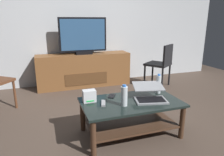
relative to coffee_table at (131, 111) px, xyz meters
The scene contains 12 objects.
ground_plane 0.39m from the coffee_table, 112.58° to the left, with size 7.68×7.68×0.00m, color #4C3D33.
back_wall 2.62m from the coffee_table, 92.47° to the left, with size 6.40×0.12×2.80m, color silver.
coffee_table is the anchor object (origin of this frame).
media_cabinet 2.06m from the coffee_table, 93.81° to the left, with size 1.86×0.43×0.67m.
television 2.16m from the coffee_table, 93.85° to the left, with size 0.93×0.20×0.71m.
dining_chair 2.02m from the coffee_table, 48.59° to the left, with size 0.61×0.61×0.86m.
laptop 0.30m from the coffee_table, ahead, with size 0.44×0.46×0.16m.
router_box 0.52m from the coffee_table, 162.43° to the left, with size 0.15×0.10×0.14m.
water_bottle_near 0.29m from the coffee_table, 143.72° to the right, with size 0.07×0.07×0.24m.
water_bottle_far 0.53m from the coffee_table, 18.36° to the left, with size 0.06×0.06×0.25m.
cell_phone 0.30m from the coffee_table, 126.27° to the left, with size 0.07×0.14×0.01m, color black.
tv_remote 0.35m from the coffee_table, behind, with size 0.04×0.16×0.02m, color #99999E.
Camera 1 is at (-0.82, -2.27, 1.32)m, focal length 33.09 mm.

